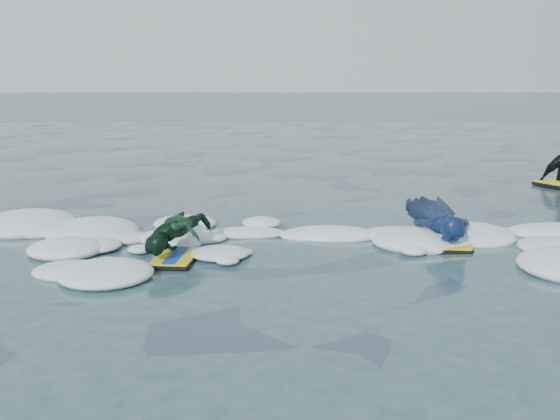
{
  "coord_description": "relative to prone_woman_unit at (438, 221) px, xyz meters",
  "views": [
    {
      "loc": [
        -0.21,
        -6.9,
        2.02
      ],
      "look_at": [
        -0.19,
        1.6,
        0.33
      ],
      "focal_mm": 45.0,
      "sensor_mm": 36.0,
      "label": 1
    }
  ],
  "objects": [
    {
      "name": "ground",
      "position": [
        -1.73,
        -1.4,
        -0.23
      ],
      "size": [
        120.0,
        120.0,
        0.0
      ],
      "primitive_type": "plane",
      "color": "#182E3B",
      "rests_on": "ground"
    },
    {
      "name": "foam_band",
      "position": [
        -1.73,
        -0.37,
        -0.23
      ],
      "size": [
        12.0,
        3.1,
        0.3
      ],
      "primitive_type": null,
      "color": "white",
      "rests_on": "ground"
    },
    {
      "name": "prone_woman_unit",
      "position": [
        0.0,
        0.0,
        0.0
      ],
      "size": [
        0.81,
        1.74,
        0.45
      ],
      "rotation": [
        0.0,
        0.0,
        1.41
      ],
      "color": "black",
      "rests_on": "ground"
    },
    {
      "name": "prone_child_unit",
      "position": [
        -3.05,
        -0.79,
        -0.0
      ],
      "size": [
        0.87,
        1.27,
        0.45
      ],
      "rotation": [
        0.0,
        0.0,
        1.47
      ],
      "color": "black",
      "rests_on": "ground"
    }
  ]
}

